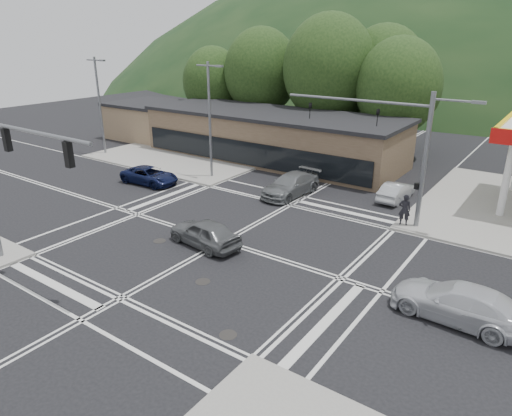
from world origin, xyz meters
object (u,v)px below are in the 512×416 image
Objects in this scene: car_blue_west at (150,176)px; car_grey_center at (205,233)px; car_silver_east at (458,303)px; car_queue_a at (396,191)px; car_queue_b at (376,160)px; car_northbound at (291,185)px; pedestrian at (405,210)px.

car_blue_west is 12.38m from car_grey_center.
car_silver_east reaches higher than car_queue_a.
car_queue_b is at bearing -57.07° from car_queue_a.
car_northbound is (10.33, 4.00, 0.11)m from car_blue_west.
pedestrian reaches higher than car_queue_a.
car_queue_a is at bearing 162.58° from car_grey_center.
car_blue_west is 1.21× the size of car_queue_a.
pedestrian is (8.02, 8.86, 0.34)m from car_grey_center.
car_silver_east is at bearing 99.84° from car_grey_center.
car_silver_east reaches higher than car_grey_center.
car_grey_center is 1.14× the size of car_queue_a.
car_northbound reaches higher than car_queue_b.
car_queue_a is 4.85m from pedestrian.
car_silver_east reaches higher than car_queue_b.
car_queue_b is 2.08× the size of pedestrian.
car_queue_b reaches higher than car_blue_west.
car_queue_b reaches higher than car_queue_a.
car_blue_west is 11.08m from car_northbound.
car_blue_west is 18.40m from car_queue_a.
pedestrian is (18.88, 2.92, 0.44)m from car_blue_west.
car_grey_center reaches higher than car_queue_a.
car_grey_center is 1.13× the size of car_queue_b.
car_northbound is 8.63m from pedestrian.
car_blue_west is at bearing -99.93° from car_silver_east.
pedestrian reaches higher than car_northbound.
car_silver_east is 16.38m from car_northbound.
pedestrian reaches higher than car_blue_west.
pedestrian reaches higher than car_grey_center.
car_northbound is at bearing -169.92° from car_grey_center.
car_silver_east is 1.37× the size of car_queue_a.
car_silver_east is 1.36× the size of car_queue_b.
car_queue_b is at bearing -45.05° from car_blue_west.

